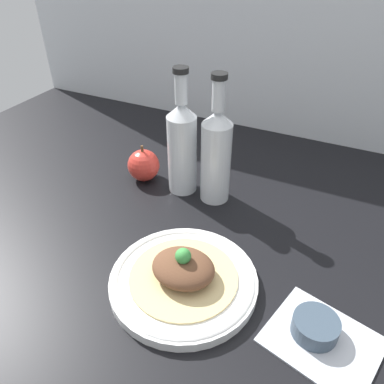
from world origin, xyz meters
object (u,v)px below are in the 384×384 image
(plate, at_px, (184,280))
(cider_bottle_right, at_px, (216,154))
(cider_bottle_left, at_px, (182,146))
(dipping_bowl, at_px, (315,327))
(apple, at_px, (144,165))
(plated_food, at_px, (183,270))

(plate, distance_m, cider_bottle_right, 0.30)
(cider_bottle_left, bearing_deg, dipping_bowl, -36.18)
(plate, bearing_deg, dipping_bowl, 0.04)
(plate, distance_m, apple, 0.37)
(plated_food, xyz_separation_m, apple, (-0.25, 0.27, 0.00))
(cider_bottle_right, height_order, dipping_bowl, cider_bottle_right)
(cider_bottle_right, xyz_separation_m, apple, (-0.20, -0.00, -0.08))
(plated_food, height_order, cider_bottle_left, cider_bottle_left)
(cider_bottle_left, xyz_separation_m, apple, (-0.11, -0.00, -0.08))
(cider_bottle_right, distance_m, dipping_bowl, 0.42)
(cider_bottle_right, bearing_deg, dipping_bowl, -43.46)
(apple, height_order, dipping_bowl, apple)
(plated_food, distance_m, cider_bottle_right, 0.29)
(apple, distance_m, dipping_bowl, 0.56)
(dipping_bowl, bearing_deg, plate, -179.96)
(plate, bearing_deg, plated_food, -104.04)
(cider_bottle_right, relative_size, dipping_bowl, 4.08)
(plate, relative_size, dipping_bowl, 3.64)
(plated_food, bearing_deg, apple, 132.71)
(cider_bottle_left, bearing_deg, plate, -62.88)
(plate, height_order, plated_food, plated_food)
(apple, relative_size, dipping_bowl, 1.30)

